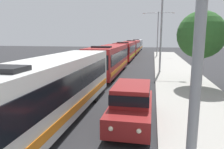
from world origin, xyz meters
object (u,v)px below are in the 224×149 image
at_px(bus_rear, 137,44).
at_px(streetlamp_far, 158,29).
at_px(bus_lead, 54,87).
at_px(bus_second_in_line, 109,59).
at_px(bus_fourth_in_line, 133,47).
at_px(white_suv, 131,103).
at_px(streetlamp_mid, 161,24).
at_px(bus_middle, 125,50).
at_px(roadside_tree, 201,35).

height_order(bus_rear, streetlamp_far, streetlamp_far).
height_order(bus_lead, bus_second_in_line, same).
height_order(bus_lead, bus_fourth_in_line, same).
relative_size(white_suv, streetlamp_far, 0.55).
distance_m(streetlamp_mid, streetlamp_far, 19.85).
bearing_deg(bus_lead, bus_rear, 90.00).
height_order(streetlamp_mid, streetlamp_far, streetlamp_far).
bearing_deg(bus_middle, bus_second_in_line, -90.00).
xyz_separation_m(bus_middle, bus_rear, (0.00, 26.15, 0.00)).
relative_size(bus_fourth_in_line, streetlamp_mid, 1.43).
distance_m(bus_middle, bus_rear, 26.15).
bearing_deg(bus_rear, bus_fourth_in_line, -90.00).
xyz_separation_m(white_suv, roadside_tree, (4.55, 8.41, 3.15)).
distance_m(bus_middle, bus_fourth_in_line, 12.94).
bearing_deg(bus_second_in_line, bus_lead, -90.00).
distance_m(white_suv, streetlamp_far, 34.63).
height_order(bus_middle, streetlamp_far, streetlamp_far).
distance_m(streetlamp_far, roadside_tree, 26.08).
bearing_deg(roadside_tree, bus_middle, 114.81).
distance_m(bus_middle, streetlamp_far, 10.38).
relative_size(white_suv, streetlamp_mid, 0.55).
distance_m(bus_lead, white_suv, 3.77).
relative_size(bus_middle, roadside_tree, 1.83).
relative_size(bus_second_in_line, streetlamp_far, 1.37).
bearing_deg(streetlamp_mid, bus_second_in_line, -162.82).
relative_size(bus_middle, bus_rear, 0.88).
bearing_deg(bus_lead, bus_second_in_line, 90.00).
distance_m(bus_lead, bus_middle, 26.60).
xyz_separation_m(bus_rear, white_suv, (3.70, -52.42, -0.66)).
bearing_deg(roadside_tree, bus_lead, -133.33).
relative_size(bus_second_in_line, bus_fourth_in_line, 0.96).
height_order(bus_second_in_line, roadside_tree, roadside_tree).
relative_size(bus_second_in_line, bus_rear, 0.96).
bearing_deg(white_suv, bus_middle, 98.02).
bearing_deg(bus_lead, bus_middle, 90.00).
bearing_deg(bus_rear, bus_second_in_line, -90.00).
xyz_separation_m(bus_second_in_line, white_suv, (3.70, -12.79, -0.66)).
bearing_deg(white_suv, bus_lead, -174.82).
bearing_deg(streetlamp_far, streetlamp_mid, -90.00).
bearing_deg(streetlamp_far, bus_fourth_in_line, 137.83).
xyz_separation_m(streetlamp_mid, roadside_tree, (2.85, -6.05, -1.16)).
height_order(bus_lead, roadside_tree, roadside_tree).
xyz_separation_m(bus_second_in_line, bus_middle, (-0.00, 13.47, -0.00)).
distance_m(bus_middle, white_suv, 26.53).
xyz_separation_m(bus_rear, streetlamp_far, (5.40, -18.11, 3.73)).
bearing_deg(bus_second_in_line, streetlamp_mid, 17.18).
bearing_deg(bus_fourth_in_line, roadside_tree, -74.99).
xyz_separation_m(bus_lead, white_suv, (3.70, 0.33, -0.66)).
bearing_deg(bus_middle, roadside_tree, -65.19).
distance_m(bus_fourth_in_line, white_suv, 39.38).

